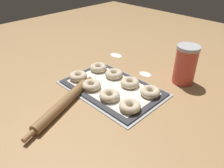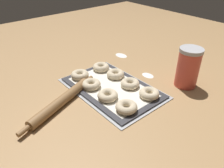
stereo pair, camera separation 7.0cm
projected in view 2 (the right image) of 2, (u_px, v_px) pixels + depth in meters
name	position (u px, v px, depth m)	size (l,w,h in m)	color
ground_plane	(117.00, 88.00, 1.01)	(2.80, 2.80, 0.00)	#A87F51
baking_tray	(112.00, 88.00, 1.00)	(0.46, 0.30, 0.01)	#B2B5BA
baking_mat	(112.00, 87.00, 1.00)	(0.44, 0.28, 0.00)	#333338
bagel_front_far_left	(80.00, 75.00, 1.06)	(0.09, 0.09, 0.03)	beige
bagel_front_mid_left	(91.00, 84.00, 0.99)	(0.09, 0.09, 0.03)	beige
bagel_front_mid_right	(108.00, 95.00, 0.91)	(0.09, 0.09, 0.03)	beige
bagel_front_far_right	(126.00, 107.00, 0.85)	(0.09, 0.09, 0.03)	beige
bagel_back_far_left	(101.00, 67.00, 1.13)	(0.09, 0.09, 0.03)	beige
bagel_back_mid_left	(115.00, 74.00, 1.07)	(0.09, 0.09, 0.03)	beige
bagel_back_mid_right	(130.00, 83.00, 1.00)	(0.09, 0.09, 0.03)	beige
bagel_back_far_right	(149.00, 94.00, 0.93)	(0.09, 0.09, 0.03)	beige
flour_canister	(188.00, 67.00, 0.99)	(0.10, 0.10, 0.19)	#DB4C3D
rolling_pin	(61.00, 101.00, 0.89)	(0.17, 0.42, 0.04)	olive
flour_patch_near	(148.00, 75.00, 1.11)	(0.07, 0.05, 0.00)	white
flour_patch_far	(121.00, 55.00, 1.32)	(0.08, 0.05, 0.00)	white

